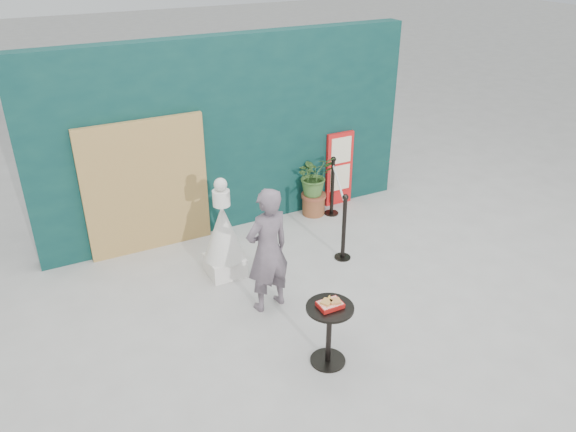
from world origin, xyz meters
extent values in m
plane|color=#ADAAA5|center=(0.00, 0.00, 0.00)|extent=(60.00, 60.00, 0.00)
cube|color=#092B2B|center=(0.00, 3.15, 1.50)|extent=(6.00, 0.30, 3.00)
cube|color=tan|center=(-1.40, 2.94, 1.00)|extent=(1.80, 0.08, 2.00)
imported|color=slate|center=(-0.49, 0.80, 0.83)|extent=(0.66, 0.49, 1.65)
cube|color=red|center=(1.90, 2.96, 0.65)|extent=(0.50, 0.06, 1.30)
cube|color=beige|center=(1.90, 2.92, 1.00)|extent=(0.38, 0.02, 0.45)
cube|color=beige|center=(1.90, 2.92, 0.50)|extent=(0.38, 0.02, 0.45)
cube|color=red|center=(1.90, 2.92, 0.15)|extent=(0.38, 0.02, 0.18)
cube|color=white|center=(-0.70, 1.77, 0.13)|extent=(0.49, 0.49, 0.27)
cone|color=silver|center=(-0.70, 1.77, 0.67)|extent=(0.57, 0.57, 0.80)
cylinder|color=white|center=(-0.70, 1.77, 1.17)|extent=(0.23, 0.23, 0.21)
sphere|color=silver|center=(-0.70, 1.77, 1.37)|extent=(0.18, 0.18, 0.18)
cylinder|color=black|center=(-0.35, -0.44, 0.01)|extent=(0.40, 0.40, 0.02)
cylinder|color=black|center=(-0.35, -0.44, 0.36)|extent=(0.06, 0.06, 0.72)
cylinder|color=black|center=(-0.35, -0.44, 0.73)|extent=(0.52, 0.52, 0.03)
cube|color=#A91512|center=(-0.35, -0.44, 0.78)|extent=(0.26, 0.19, 0.05)
cube|color=#E8421F|center=(-0.35, -0.44, 0.80)|extent=(0.24, 0.17, 0.00)
cube|color=gold|center=(-0.39, -0.43, 0.82)|extent=(0.15, 0.14, 0.02)
cube|color=#CA8D4A|center=(-0.30, -0.46, 0.82)|extent=(0.13, 0.13, 0.02)
cone|color=yellow|center=(-0.33, -0.39, 0.83)|extent=(0.06, 0.06, 0.06)
cylinder|color=brown|center=(1.31, 2.80, 0.16)|extent=(0.38, 0.38, 0.31)
cylinder|color=brown|center=(1.31, 2.80, 0.34)|extent=(0.42, 0.42, 0.05)
imported|color=#3B6129|center=(1.31, 2.80, 0.71)|extent=(0.62, 0.54, 0.69)
cylinder|color=black|center=(0.99, 1.36, 0.01)|extent=(0.24, 0.24, 0.02)
cylinder|color=black|center=(0.99, 1.36, 0.48)|extent=(0.06, 0.06, 0.96)
sphere|color=black|center=(0.99, 1.36, 0.99)|extent=(0.09, 0.09, 0.09)
cylinder|color=black|center=(1.59, 2.66, 0.01)|extent=(0.24, 0.24, 0.02)
cylinder|color=black|center=(1.59, 2.66, 0.48)|extent=(0.06, 0.06, 0.96)
sphere|color=black|center=(1.59, 2.66, 0.99)|extent=(0.09, 0.09, 0.09)
cylinder|color=white|center=(1.29, 2.01, 0.88)|extent=(0.63, 1.31, 0.03)
camera|label=1|loc=(-2.98, -4.55, 4.35)|focal=35.00mm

